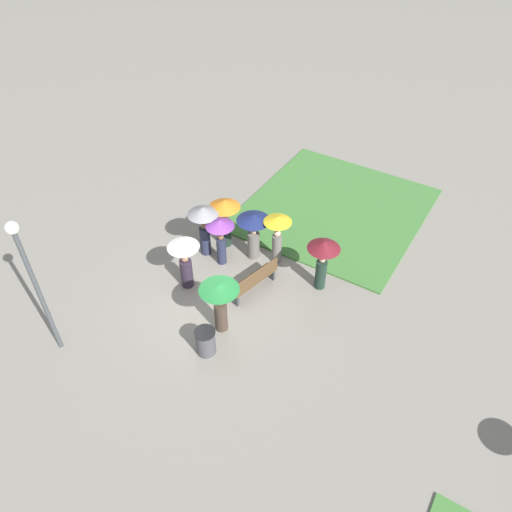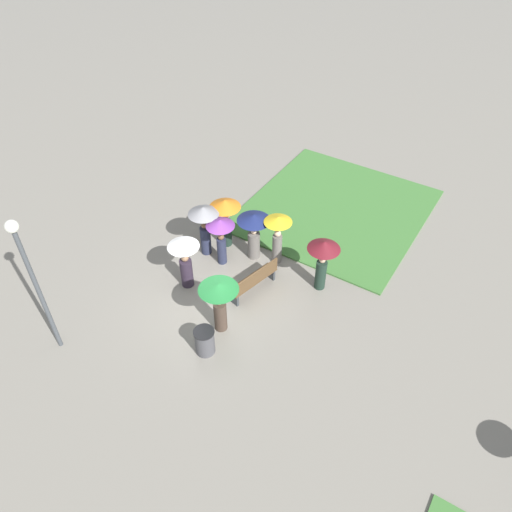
# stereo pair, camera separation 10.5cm
# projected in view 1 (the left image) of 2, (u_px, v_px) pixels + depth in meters

# --- Properties ---
(ground_plane) EXTENTS (90.00, 90.00, 0.00)m
(ground_plane) POSITION_uv_depth(u_px,v_px,m) (210.00, 296.00, 15.44)
(ground_plane) COLOR gray
(lawn_patch_near) EXTENTS (6.60, 6.16, 0.06)m
(lawn_patch_near) POSITION_uv_depth(u_px,v_px,m) (335.00, 209.00, 18.73)
(lawn_patch_near) COLOR #427A38
(lawn_patch_near) RESTS_ON ground_plane
(park_bench) EXTENTS (1.83, 0.81, 0.90)m
(park_bench) POSITION_uv_depth(u_px,v_px,m) (254.00, 280.00, 15.28)
(park_bench) COLOR brown
(park_bench) RESTS_ON ground_plane
(lamp_post) EXTENTS (0.32, 0.32, 4.41)m
(lamp_post) POSITION_uv_depth(u_px,v_px,m) (31.00, 273.00, 12.10)
(lamp_post) COLOR #474C51
(lamp_post) RESTS_ON ground_plane
(trash_bin) EXTENTS (0.59, 0.59, 0.82)m
(trash_bin) POSITION_uv_depth(u_px,v_px,m) (206.00, 342.00, 13.59)
(trash_bin) COLOR #4C4C51
(trash_bin) RESTS_ON ground_plane
(crowd_person_purple) EXTENTS (0.92, 0.92, 1.76)m
(crowd_person_purple) POSITION_uv_depth(u_px,v_px,m) (220.00, 232.00, 15.73)
(crowd_person_purple) COLOR #282D47
(crowd_person_purple) RESTS_ON ground_plane
(crowd_person_maroon) EXTENTS (1.00, 1.00, 1.86)m
(crowd_person_maroon) POSITION_uv_depth(u_px,v_px,m) (323.00, 254.00, 14.84)
(crowd_person_maroon) COLOR #1E3328
(crowd_person_maroon) RESTS_ON ground_plane
(crowd_person_white) EXTENTS (0.97, 0.97, 1.83)m
(crowd_person_white) POSITION_uv_depth(u_px,v_px,m) (184.00, 256.00, 14.97)
(crowd_person_white) COLOR #2D2333
(crowd_person_white) RESTS_ON ground_plane
(crowd_person_yellow) EXTENTS (0.90, 0.90, 1.81)m
(crowd_person_yellow) POSITION_uv_depth(u_px,v_px,m) (277.00, 232.00, 15.83)
(crowd_person_yellow) COLOR slate
(crowd_person_yellow) RESTS_ON ground_plane
(crowd_person_green) EXTENTS (1.12, 1.12, 1.77)m
(crowd_person_green) POSITION_uv_depth(u_px,v_px,m) (220.00, 298.00, 13.66)
(crowd_person_green) COLOR #47382D
(crowd_person_green) RESTS_ON ground_plane
(crowd_person_orange) EXTENTS (1.05, 1.05, 1.84)m
(crowd_person_orange) POSITION_uv_depth(u_px,v_px,m) (225.00, 213.00, 16.40)
(crowd_person_orange) COLOR #1E3328
(crowd_person_orange) RESTS_ON ground_plane
(crowd_person_navy) EXTENTS (1.09, 1.09, 1.75)m
(crowd_person_navy) POSITION_uv_depth(u_px,v_px,m) (253.00, 228.00, 15.99)
(crowd_person_navy) COLOR slate
(crowd_person_navy) RESTS_ON ground_plane
(crowd_person_grey) EXTENTS (1.01, 1.01, 1.88)m
(crowd_person_grey) POSITION_uv_depth(u_px,v_px,m) (204.00, 221.00, 16.04)
(crowd_person_grey) COLOR #282D47
(crowd_person_grey) RESTS_ON ground_plane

